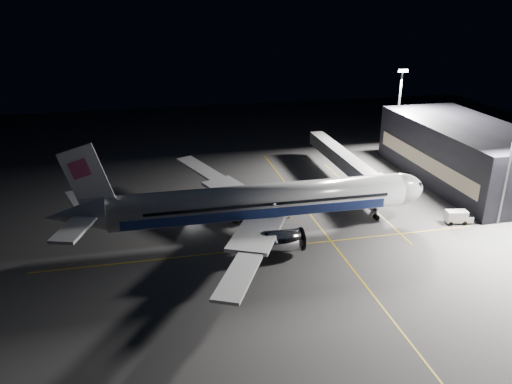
{
  "coord_description": "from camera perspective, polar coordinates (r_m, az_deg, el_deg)",
  "views": [
    {
      "loc": [
        -16.81,
        -72.12,
        36.57
      ],
      "look_at": [
        -0.31,
        2.39,
        6.0
      ],
      "focal_mm": 35.0,
      "sensor_mm": 36.0,
      "label": 1
    }
  ],
  "objects": [
    {
      "name": "guide_line_main",
      "position": [
        85.19,
        7.15,
        -3.77
      ],
      "size": [
        0.25,
        80.0,
        0.01
      ],
      "primitive_type": "cube",
      "color": "gold",
      "rests_on": "ground"
    },
    {
      "name": "baggage_tug",
      "position": [
        87.95,
        -7.6,
        -2.41
      ],
      "size": [
        2.36,
        1.94,
        1.64
      ],
      "rotation": [
        0.0,
        0.0,
        0.07
      ],
      "color": "black",
      "rests_on": "ground"
    },
    {
      "name": "guide_line_cross",
      "position": [
        77.41,
        1.57,
        -6.37
      ],
      "size": [
        70.0,
        0.25,
        0.01
      ],
      "primitive_type": "cube",
      "color": "gold",
      "rests_on": "ground"
    },
    {
      "name": "service_truck",
      "position": [
        91.43,
        22.15,
        -2.62
      ],
      "size": [
        4.73,
        2.47,
        2.31
      ],
      "rotation": [
        0.0,
        0.0,
        -0.14
      ],
      "color": "silver",
      "rests_on": "ground"
    },
    {
      "name": "safety_cone_a",
      "position": [
        94.1,
        -4.7,
        -0.9
      ],
      "size": [
        0.44,
        0.44,
        0.67
      ],
      "primitive_type": "cone",
      "color": "orange",
      "rests_on": "ground"
    },
    {
      "name": "guide_line_side",
      "position": [
        97.91,
        11.87,
        -0.59
      ],
      "size": [
        0.25,
        40.0,
        0.01
      ],
      "primitive_type": "cube",
      "color": "gold",
      "rests_on": "ground"
    },
    {
      "name": "airliner",
      "position": [
        80.22,
        -0.17,
        -1.22
      ],
      "size": [
        61.48,
        54.22,
        16.64
      ],
      "color": "silver",
      "rests_on": "ground"
    },
    {
      "name": "floodlight_mast_north",
      "position": [
        121.04,
        16.02,
        9.46
      ],
      "size": [
        2.4,
        0.68,
        20.7
      ],
      "color": "#59595E",
      "rests_on": "ground"
    },
    {
      "name": "floodlight_mast_south",
      "position": [
        90.46,
        27.14,
        3.87
      ],
      "size": [
        2.4,
        0.67,
        20.7
      ],
      "color": "#59595E",
      "rests_on": "ground"
    },
    {
      "name": "terminal",
      "position": [
        110.88,
        22.7,
        4.1
      ],
      "size": [
        18.12,
        40.0,
        12.0
      ],
      "color": "black",
      "rests_on": "ground"
    },
    {
      "name": "jet_bridge",
      "position": [
        103.25,
        10.28,
        3.42
      ],
      "size": [
        3.6,
        34.4,
        6.3
      ],
      "color": "#B2B2B7",
      "rests_on": "ground"
    },
    {
      "name": "safety_cone_b",
      "position": [
        87.36,
        3.82,
        -2.78
      ],
      "size": [
        0.36,
        0.36,
        0.53
      ],
      "primitive_type": "cone",
      "color": "orange",
      "rests_on": "ground"
    },
    {
      "name": "ground",
      "position": [
        82.59,
        0.57,
        -4.45
      ],
      "size": [
        200.0,
        200.0,
        0.0
      ],
      "primitive_type": "plane",
      "color": "#4C4C4F",
      "rests_on": "ground"
    },
    {
      "name": "safety_cone_c",
      "position": [
        94.67,
        -2.35,
        -0.74
      ],
      "size": [
        0.35,
        0.35,
        0.52
      ],
      "primitive_type": "cone",
      "color": "orange",
      "rests_on": "ground"
    }
  ]
}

